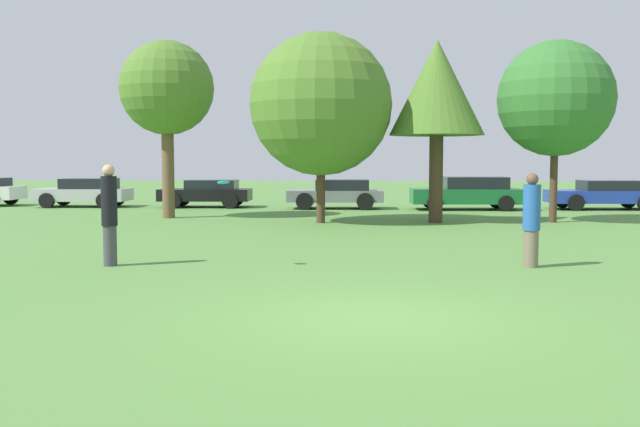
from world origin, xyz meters
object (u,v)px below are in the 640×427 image
Objects in this scene: frisbee at (223,182)px; tree_0 at (167,89)px; tree_1 at (321,105)px; parked_car_black at (207,193)px; tree_3 at (556,99)px; parked_car_grey at (337,193)px; person_thrower at (109,214)px; parked_car_green at (469,193)px; parked_car_silver at (85,192)px; parked_car_blue at (605,194)px; tree_2 at (437,89)px; person_catcher at (532,220)px.

frisbee is 0.04× the size of tree_0.
parked_car_black is (-5.45, 7.25, -3.17)m from tree_1.
tree_3 is (13.02, -0.81, -0.48)m from tree_0.
tree_3 is at bearing 138.36° from parked_car_grey.
frisbee is at bearing -68.98° from tree_0.
tree_3 is at bearing 40.91° from person_thrower.
parked_car_green is at bearing 49.73° from tree_1.
parked_car_silver is at bearing 119.79° from frisbee.
frisbee is 10.17m from tree_1.
tree_1 reaches higher than parked_car_silver.
parked_car_green is at bearing 58.30° from person_thrower.
parked_car_grey is at bearing -0.48° from parked_car_blue.
parked_car_grey is (1.26, 16.65, -0.97)m from frisbee.
parked_car_grey is at bearing 42.63° from tree_0.
parked_car_black is (5.34, 0.16, -0.02)m from parked_car_silver.
tree_2 is 1.31× the size of parked_car_blue.
tree_3 is (3.82, 0.30, -0.30)m from tree_2.
parked_car_grey is at bearing 119.31° from tree_2.
tree_3 reaches higher than person_thrower.
tree_2 is at bearing 116.90° from parked_car_grey.
tree_1 is at bearing 86.10° from parked_car_grey.
person_thrower is at bearing 46.88° from parked_car_blue.
parked_car_grey is 11.01m from parked_car_blue.
person_thrower is 22.26m from parked_car_blue.
parked_car_silver is 1.02× the size of parked_car_black.
tree_2 is 8.11m from parked_car_grey.
person_catcher is 17.67m from parked_car_blue.
frisbee is at bearing -6.95° from person_thrower.
parked_car_blue is at bearing 60.32° from tree_3.
person_thrower is at bearing -108.94° from tree_1.
parked_car_black is at bearing 153.46° from tree_3.
parked_car_green is at bearing 174.18° from parked_car_black.
parked_car_black is (0.03, 5.68, -3.85)m from tree_0.
tree_1 is 1.03× the size of tree_2.
tree_3 is (10.88, 10.48, 2.99)m from person_thrower.
tree_0 is (-10.18, 10.87, 3.57)m from person_catcher.
parked_car_grey is (0.18, 6.78, -3.15)m from tree_1.
tree_1 is 13.64m from parked_car_blue.
person_catcher is at bearing 119.13° from parked_car_black.
parked_car_green is at bearing 175.62° from parked_car_grey.
parked_car_silver is 0.99× the size of parked_car_grey.
tree_1 is at bearing 68.03° from person_thrower.
parked_car_blue is (3.64, 6.39, -3.36)m from tree_3.
parked_car_green reaches higher than parked_car_grey.
person_thrower is at bearing 0.00° from person_catcher.
person_thrower is 18.40m from parked_car_silver.
tree_2 is 3.85m from tree_3.
tree_2 is (4.80, 10.34, 2.68)m from frisbee.
frisbee is (-5.78, -0.58, 0.71)m from person_catcher.
person_thrower is 12.82m from tree_2.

